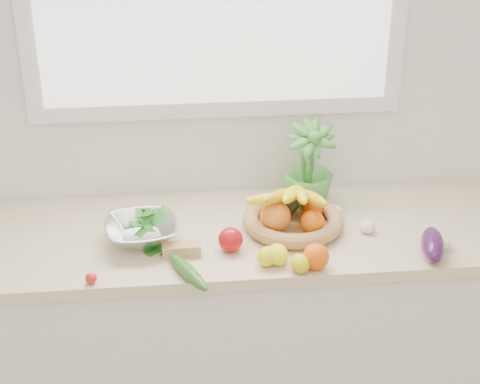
{
  "coord_description": "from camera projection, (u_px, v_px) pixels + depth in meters",
  "views": [
    {
      "loc": [
        -0.17,
        -0.2,
        2.13
      ],
      "look_at": [
        0.05,
        1.93,
        1.05
      ],
      "focal_mm": 55.0,
      "sensor_mm": 36.0,
      "label": 1
    }
  ],
  "objects": [
    {
      "name": "garlic_a",
      "position": [
        367.0,
        227.0,
        2.45
      ],
      "size": [
        0.07,
        0.07,
        0.04
      ],
      "primitive_type": "ellipsoid",
      "rotation": [
        0.0,
        0.0,
        -0.34
      ],
      "color": "white",
      "rests_on": "countertop"
    },
    {
      "name": "counter_cabinet",
      "position": [
        226.0,
        341.0,
        2.69
      ],
      "size": [
        2.2,
        0.58,
        0.86
      ],
      "primitive_type": "cube",
      "color": "silver",
      "rests_on": "ground"
    },
    {
      "name": "fruit_basket",
      "position": [
        292.0,
        215.0,
        2.47
      ],
      "size": [
        0.44,
        0.44,
        0.18
      ],
      "color": "tan",
      "rests_on": "countertop"
    },
    {
      "name": "lemon_b",
      "position": [
        267.0,
        256.0,
        2.27
      ],
      "size": [
        0.09,
        0.1,
        0.06
      ],
      "primitive_type": "ellipsoid",
      "rotation": [
        0.0,
        0.0,
        -0.48
      ],
      "color": "yellow",
      "rests_on": "countertop"
    },
    {
      "name": "eggplant",
      "position": [
        432.0,
        244.0,
        2.32
      ],
      "size": [
        0.12,
        0.2,
        0.08
      ],
      "primitive_type": "ellipsoid",
      "rotation": [
        0.0,
        0.0,
        -0.26
      ],
      "color": "#36103D",
      "rests_on": "countertop"
    },
    {
      "name": "garlic_b",
      "position": [
        334.0,
        212.0,
        2.54
      ],
      "size": [
        0.07,
        0.07,
        0.05
      ],
      "primitive_type": "ellipsoid",
      "rotation": [
        0.0,
        0.0,
        0.14
      ],
      "color": "white",
      "rests_on": "countertop"
    },
    {
      "name": "garlic_c",
      "position": [
        443.0,
        243.0,
        2.36
      ],
      "size": [
        0.07,
        0.07,
        0.04
      ],
      "primitive_type": "ellipsoid",
      "rotation": [
        0.0,
        0.0,
        -0.31
      ],
      "color": "white",
      "rests_on": "countertop"
    },
    {
      "name": "colander_with_spinach",
      "position": [
        141.0,
        227.0,
        2.37
      ],
      "size": [
        0.26,
        0.26,
        0.12
      ],
      "color": "silver",
      "rests_on": "countertop"
    },
    {
      "name": "countertop",
      "position": [
        225.0,
        235.0,
        2.49
      ],
      "size": [
        2.24,
        0.62,
        0.04
      ],
      "primitive_type": "cube",
      "color": "beige",
      "rests_on": "counter_cabinet"
    },
    {
      "name": "orange_loose",
      "position": [
        316.0,
        257.0,
        2.25
      ],
      "size": [
        0.1,
        0.1,
        0.08
      ],
      "primitive_type": "sphere",
      "rotation": [
        0.0,
        0.0,
        0.24
      ],
      "color": "#F25607",
      "rests_on": "countertop"
    },
    {
      "name": "radish",
      "position": [
        91.0,
        278.0,
        2.18
      ],
      "size": [
        0.04,
        0.04,
        0.03
      ],
      "primitive_type": "sphere",
      "rotation": [
        0.0,
        0.0,
        -0.0
      ],
      "color": "red",
      "rests_on": "countertop"
    },
    {
      "name": "potted_herb",
      "position": [
        309.0,
        167.0,
        2.57
      ],
      "size": [
        0.19,
        0.19,
        0.32
      ],
      "primitive_type": "imported",
      "rotation": [
        0.0,
        0.0,
        0.07
      ],
      "color": "#459335",
      "rests_on": "countertop"
    },
    {
      "name": "cucumber",
      "position": [
        188.0,
        272.0,
        2.21
      ],
      "size": [
        0.14,
        0.23,
        0.04
      ],
      "primitive_type": "ellipsoid",
      "rotation": [
        0.0,
        0.0,
        0.45
      ],
      "color": "#205C1B",
      "rests_on": "countertop"
    },
    {
      "name": "ginger",
      "position": [
        181.0,
        249.0,
        2.33
      ],
      "size": [
        0.12,
        0.05,
        0.04
      ],
      "primitive_type": "cube",
      "rotation": [
        0.0,
        0.0,
        0.02
      ],
      "color": "tan",
      "rests_on": "countertop"
    },
    {
      "name": "lemon_a",
      "position": [
        278.0,
        254.0,
        2.27
      ],
      "size": [
        0.07,
        0.09,
        0.06
      ],
      "primitive_type": "ellipsoid",
      "rotation": [
        0.0,
        0.0,
        0.11
      ],
      "color": "yellow",
      "rests_on": "countertop"
    },
    {
      "name": "back_wall",
      "position": [
        216.0,
        74.0,
        2.54
      ],
      "size": [
        4.5,
        0.02,
        2.7
      ],
      "primitive_type": "cube",
      "color": "white",
      "rests_on": "ground"
    },
    {
      "name": "apple",
      "position": [
        231.0,
        240.0,
        2.34
      ],
      "size": [
        0.1,
        0.1,
        0.08
      ],
      "primitive_type": "sphere",
      "rotation": [
        0.0,
        0.0,
        0.24
      ],
      "color": "#AD0D11",
      "rests_on": "countertop"
    },
    {
      "name": "lemon_c",
      "position": [
        300.0,
        263.0,
        2.24
      ],
      "size": [
        0.07,
        0.08,
        0.06
      ],
      "primitive_type": "ellipsoid",
      "rotation": [
        0.0,
        0.0,
        0.18
      ],
      "color": "#D1C10B",
      "rests_on": "countertop"
    }
  ]
}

